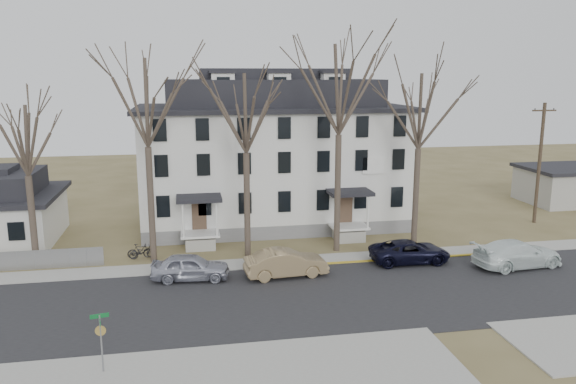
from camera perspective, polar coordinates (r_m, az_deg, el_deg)
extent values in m
plane|color=olive|center=(29.08, 8.19, -11.82)|extent=(120.00, 120.00, 0.00)
cube|color=#27272A|center=(30.83, 7.00, -10.38)|extent=(120.00, 10.00, 0.04)
cube|color=#A09F97|center=(36.23, 4.16, -6.88)|extent=(120.00, 2.00, 0.08)
cube|color=#A09F97|center=(23.30, -7.56, -18.17)|extent=(20.00, 5.00, 0.08)
cube|color=gold|center=(36.96, 12.09, -6.74)|extent=(14.00, 0.25, 0.06)
cube|color=slate|center=(45.10, -1.48, -2.42)|extent=(20.00, 10.00, 1.00)
cube|color=silver|center=(44.20, -1.51, 3.24)|extent=(20.00, 10.00, 8.00)
cube|color=black|center=(43.78, -1.54, 8.56)|extent=(20.80, 10.80, 0.30)
cube|color=black|center=(43.72, -1.55, 10.06)|extent=(16.00, 7.00, 2.00)
cube|color=black|center=(43.70, -1.56, 11.90)|extent=(11.00, 4.50, 0.80)
cube|color=white|center=(38.71, -8.92, -4.21)|extent=(2.60, 2.00, 0.16)
cube|color=white|center=(40.31, 6.19, -3.49)|extent=(2.60, 2.00, 0.16)
cube|color=white|center=(40.84, 8.67, 2.68)|extent=(1.60, 0.08, 1.20)
cube|color=#A09F97|center=(57.89, 26.71, 0.52)|extent=(8.00, 6.00, 3.00)
cube|color=black|center=(57.61, 26.86, 2.17)|extent=(8.50, 6.50, 0.30)
cylinder|color=#473B31|center=(35.95, -13.74, -1.31)|extent=(0.40, 0.40, 7.28)
cylinder|color=#473B31|center=(36.13, -4.18, -1.35)|extent=(0.40, 0.40, 6.76)
cylinder|color=#473B31|center=(37.12, 5.05, -0.19)|extent=(0.40, 0.40, 7.80)
cylinder|color=#473B31|center=(39.04, 12.84, -0.63)|extent=(0.40, 0.40, 6.76)
cylinder|color=#473B31|center=(37.23, -24.50, -2.84)|extent=(0.40, 0.40, 5.72)
cylinder|color=#3D3023|center=(48.21, 24.17, 2.63)|extent=(0.28, 0.28, 9.50)
cube|color=#3D3023|center=(47.80, 24.59, 7.54)|extent=(2.00, 0.12, 0.12)
imported|color=#A7AABA|center=(32.95, -9.89, -7.57)|extent=(4.61, 2.24, 1.52)
imported|color=#917A53|center=(32.99, -0.21, -7.29)|extent=(4.96, 2.08, 1.59)
imported|color=black|center=(36.21, 12.28, -5.98)|extent=(5.08, 2.46, 1.39)
imported|color=white|center=(37.32, 22.27, -5.88)|extent=(5.87, 2.93, 1.64)
imported|color=black|center=(37.34, -14.57, -5.97)|extent=(1.73, 0.85, 0.87)
imported|color=black|center=(37.41, -14.78, -5.87)|extent=(1.62, 0.53, 0.96)
cylinder|color=gray|center=(23.97, -18.42, -14.45)|extent=(0.07, 0.07, 2.48)
cube|color=#0C5926|center=(23.48, -18.61, -11.84)|extent=(0.71, 0.03, 0.17)
cube|color=#0C5926|center=(23.56, -18.58, -12.28)|extent=(0.03, 0.71, 0.17)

